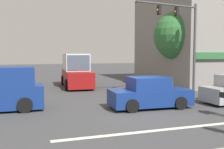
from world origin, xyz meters
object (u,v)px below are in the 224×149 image
object	(u,v)px
utility_pole_far_right	(167,39)
sedan_waiting_far	(150,94)
street_tree	(178,36)
box_truck_crossing_rightbound	(76,72)
traffic_light_mast	(184,33)

from	to	relation	value
utility_pole_far_right	sedan_waiting_far	distance (m)	12.11
street_tree	utility_pole_far_right	distance (m)	2.73
box_truck_crossing_rightbound	traffic_light_mast	bearing A→B (deg)	-43.92
traffic_light_mast	box_truck_crossing_rightbound	xyz separation A→B (m)	(-6.29, 6.06, -2.92)
street_tree	traffic_light_mast	distance (m)	3.73
street_tree	traffic_light_mast	xyz separation A→B (m)	(-1.69, -3.32, -0.04)
street_tree	sedan_waiting_far	distance (m)	9.86
street_tree	sedan_waiting_far	xyz separation A→B (m)	(-6.09, -6.91, -3.50)
utility_pole_far_right	sedan_waiting_far	size ratio (longest dim) A/B	1.89
box_truck_crossing_rightbound	utility_pole_far_right	bearing A→B (deg)	-0.36
traffic_light_mast	street_tree	bearing A→B (deg)	62.99
utility_pole_far_right	traffic_light_mast	world-z (taller)	utility_pole_far_right
street_tree	sedan_waiting_far	world-z (taller)	street_tree
utility_pole_far_right	traffic_light_mast	bearing A→B (deg)	-109.80
utility_pole_far_right	street_tree	bearing A→B (deg)	-99.92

